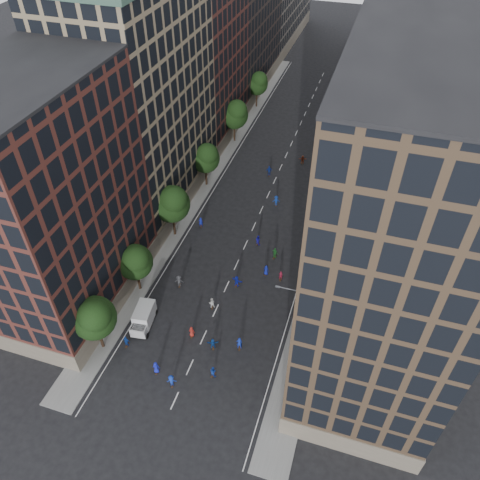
{
  "coord_description": "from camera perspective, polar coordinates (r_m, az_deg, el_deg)",
  "views": [
    {
      "loc": [
        15.02,
        -23.35,
        48.08
      ],
      "look_at": [
        -0.46,
        25.66,
        2.0
      ],
      "focal_mm": 35.0,
      "sensor_mm": 36.0,
      "label": 1
    }
  ],
  "objects": [
    {
      "name": "skater_4",
      "position": [
        59.94,
        -13.69,
        -11.92
      ],
      "size": [
        0.97,
        0.41,
        1.65
      ],
      "primitive_type": "imported",
      "rotation": [
        0.0,
        0.0,
        3.13
      ],
      "color": "#133C9F",
      "rests_on": "ground"
    },
    {
      "name": "skater_12",
      "position": [
        66.27,
        3.2,
        -3.71
      ],
      "size": [
        0.88,
        0.67,
        1.62
      ],
      "primitive_type": "imported",
      "rotation": [
        0.0,
        0.0,
        2.93
      ],
      "color": "navy",
      "rests_on": "ground"
    },
    {
      "name": "skater_6",
      "position": [
        59.5,
        -5.92,
        -11.09
      ],
      "size": [
        0.81,
        0.56,
        1.58
      ],
      "primitive_type": "imported",
      "rotation": [
        0.0,
        0.0,
        3.22
      ],
      "color": "#A6231B",
      "rests_on": "ground"
    },
    {
      "name": "skater_9",
      "position": [
        65.09,
        -7.43,
        -5.0
      ],
      "size": [
        1.33,
        0.94,
        1.87
      ],
      "primitive_type": "imported",
      "rotation": [
        0.0,
        0.0,
        3.36
      ],
      "color": "#37383C",
      "rests_on": "ground"
    },
    {
      "name": "bldg_right_d",
      "position": [
        131.63,
        20.69,
        25.0
      ],
      "size": [
        14.0,
        40.0,
        30.0
      ],
      "primitive_type": "cube",
      "color": "#443424",
      "rests_on": "ground"
    },
    {
      "name": "tree_left_0",
      "position": [
        56.49,
        -17.34,
        -8.98
      ],
      "size": [
        5.2,
        5.2,
        8.83
      ],
      "color": "black",
      "rests_on": "ground"
    },
    {
      "name": "tree_left_4",
      "position": [
        93.33,
        -0.61,
        15.14
      ],
      "size": [
        5.4,
        5.4,
        9.08
      ],
      "color": "black",
      "rests_on": "ground"
    },
    {
      "name": "tree_left_1",
      "position": [
        62.22,
        -12.67,
        -2.53
      ],
      "size": [
        4.8,
        4.8,
        8.21
      ],
      "color": "black",
      "rests_on": "ground"
    },
    {
      "name": "skater_16",
      "position": [
        85.57,
        3.58,
        8.39
      ],
      "size": [
        1.23,
        0.82,
        1.94
      ],
      "primitive_type": "imported",
      "rotation": [
        0.0,
        0.0,
        3.47
      ],
      "color": "navy",
      "rests_on": "ground"
    },
    {
      "name": "skater_1",
      "position": [
        57.96,
        -0.08,
        -12.48
      ],
      "size": [
        0.81,
        0.65,
        1.95
      ],
      "primitive_type": "imported",
      "rotation": [
        0.0,
        0.0,
        3.43
      ],
      "color": "#152DAA",
      "rests_on": "ground"
    },
    {
      "name": "cargo_van",
      "position": [
        61.13,
        -11.7,
        -9.26
      ],
      "size": [
        2.8,
        4.94,
        2.51
      ],
      "rotation": [
        0.0,
        0.0,
        0.13
      ],
      "color": "silver",
      "rests_on": "ground"
    },
    {
      "name": "bldg_right_c",
      "position": [
        99.26,
        20.42,
        21.57
      ],
      "size": [
        14.0,
        26.0,
        35.0
      ],
      "primitive_type": "cube",
      "color": "#877558",
      "rests_on": "ground"
    },
    {
      "name": "tree_left_5",
      "position": [
        107.43,
        2.16,
        18.6
      ],
      "size": [
        4.8,
        4.8,
        8.33
      ],
      "color": "black",
      "rests_on": "ground"
    },
    {
      "name": "bldg_left_c",
      "position": [
        94.53,
        -5.15,
        20.59
      ],
      "size": [
        14.0,
        20.0,
        28.0
      ],
      "primitive_type": "cube",
      "color": "#51251F",
      "rests_on": "ground"
    },
    {
      "name": "streetlamp_near",
      "position": [
        55.79,
        6.46,
        -8.78
      ],
      "size": [
        2.64,
        0.22,
        9.06
      ],
      "color": "#595B60",
      "rests_on": "ground"
    },
    {
      "name": "tree_left_2",
      "position": [
        69.54,
        -8.29,
        4.51
      ],
      "size": [
        5.6,
        5.6,
        9.45
      ],
      "color": "black",
      "rests_on": "ground"
    },
    {
      "name": "streetlamp_far",
      "position": [
        80.84,
        11.66,
        8.89
      ],
      "size": [
        2.64,
        0.22,
        9.06
      ],
      "color": "#595B60",
      "rests_on": "ground"
    },
    {
      "name": "sidewalk_left",
      "position": [
        89.74,
        -2.87,
        9.49
      ],
      "size": [
        4.0,
        105.0,
        0.15
      ],
      "primitive_type": "cube",
      "color": "slate",
      "rests_on": "ground"
    },
    {
      "name": "bldg_left_b",
      "position": [
        74.35,
        -12.03,
        16.28
      ],
      "size": [
        14.0,
        26.0,
        34.0
      ],
      "primitive_type": "cube",
      "color": "#877558",
      "rests_on": "ground"
    },
    {
      "name": "ground",
      "position": [
        80.93,
        3.38,
        5.35
      ],
      "size": [
        240.0,
        240.0,
        0.0
      ],
      "primitive_type": "plane",
      "color": "black",
      "rests_on": "ground"
    },
    {
      "name": "skater_0",
      "position": [
        57.03,
        -10.19,
        -15.07
      ],
      "size": [
        0.93,
        0.71,
        1.71
      ],
      "primitive_type": "imported",
      "rotation": [
        0.0,
        0.0,
        3.36
      ],
      "color": "#1720BD",
      "rests_on": "ground"
    },
    {
      "name": "skater_17",
      "position": [
        89.69,
        7.64,
        9.67
      ],
      "size": [
        1.55,
        0.84,
        1.6
      ],
      "primitive_type": "imported",
      "rotation": [
        0.0,
        0.0,
        3.41
      ],
      "color": "#913518",
      "rests_on": "ground"
    },
    {
      "name": "tree_right_b",
      "position": [
        100.52,
        14.37,
        15.83
      ],
      "size": [
        5.2,
        5.2,
        8.83
      ],
      "color": "black",
      "rests_on": "ground"
    },
    {
      "name": "skater_8",
      "position": [
        62.19,
        -3.46,
        -7.69
      ],
      "size": [
        0.98,
        0.89,
        1.64
      ],
      "primitive_type": "imported",
      "rotation": [
        0.0,
        0.0,
        3.56
      ],
      "color": "white",
      "rests_on": "ground"
    },
    {
      "name": "skater_5",
      "position": [
        58.26,
        -3.33,
        -12.51
      ],
      "size": [
        1.51,
        0.94,
        1.56
      ],
      "primitive_type": "imported",
      "rotation": [
        0.0,
        0.0,
        3.5
      ],
      "color": "navy",
      "rests_on": "ground"
    },
    {
      "name": "skater_11",
      "position": [
        64.62,
        -0.4,
        -5.06
      ],
      "size": [
        1.69,
        0.89,
        1.74
      ],
      "primitive_type": "imported",
      "rotation": [
        0.0,
        0.0,
        2.9
      ],
      "color": "#1523B1",
      "rests_on": "ground"
    },
    {
      "name": "tree_left_3",
      "position": [
        80.36,
        -4.2,
        10.03
      ],
      "size": [
        5.0,
        5.0,
        8.58
      ],
      "color": "black",
      "rests_on": "ground"
    },
    {
      "name": "skater_3",
      "position": [
        55.83,
        -8.35,
        -16.63
      ],
      "size": [
        1.25,
        0.97,
        1.7
      ],
      "primitive_type": "imported",
      "rotation": [
        0.0,
        0.0,
        3.5
      ],
      "color": "#1636B4",
      "rests_on": "ground"
    },
    {
      "name": "skater_7",
      "position": [
        65.76,
        4.98,
        -4.35
      ],
      "size": [
        0.59,
        0.43,
        1.52
      ],
      "primitive_type": "imported",
      "rotation": [
        0.0,
        0.0,
        3.27
      ],
      "color": "maroon",
      "rests_on": "ground"
    },
    {
      "name": "skater_14",
      "position": [
        70.83,
        2.21,
        -0.02
      ],
      "size": [
        0.98,
        0.89,
        1.64
      ],
      "primitive_type": "imported",
      "rotation": [
        0.0,
        0.0,
        2.72
      ],
      "color": "#1713A1",
      "rests_on": "ground"
    },
    {
      "name": "bldg_left_d",
      "position": [
        115.26,
        -0.4,
        25.72
      ],
      "size": [
        14.0,
        28.0,
        32.0
      ],
      "primitive_type": "cube",
      "color": "#2F241F",
      "rests_on": "ground"
    },
    {
      "name": "skater_15",
      "position": [
        78.45,
        4.42,
        4.78
      ],
      "size": [
        1.34,
        1.03,
        1.83
      ],
      "primitive_type": "imported",
      "rotation": [
        0.0,
        0.0,
        3.48
      ],
      "color": "navy",
      "rests_on": "ground"
    },
    {
      "name": "skater_13",
      "position": [
        74.14,
        -4.81,
        2.16
      ],
      "size": [
        0.75,
        0.64,
        1.76
      ],
      "primitive_type": "imported",
      "rotation": [
        0.0,
        0.0,
        3.55
      ],
      "color": "#1522AD",
      "rests_on": "ground"
    },
    {
      "name": "bldg_right_b",
      "position": [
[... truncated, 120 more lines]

